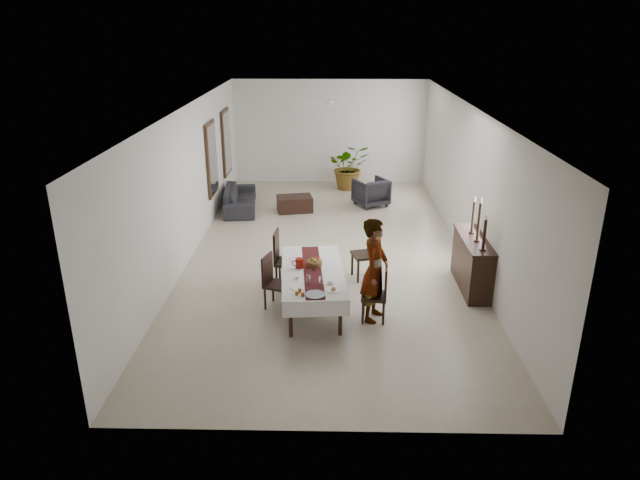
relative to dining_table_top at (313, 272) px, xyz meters
The scene contains 88 objects.
floor 2.71m from the dining_table_top, 84.37° to the left, with size 6.00×12.00×0.00m, color #B6A890.
ceiling 3.65m from the dining_table_top, 84.37° to the left, with size 6.00×12.00×0.02m, color silver.
wall_back 8.67m from the dining_table_top, 88.29° to the left, with size 6.00×0.02×3.20m, color silver.
wall_front 3.52m from the dining_table_top, 85.65° to the right, with size 6.00×0.02×3.20m, color silver.
wall_left 3.90m from the dining_table_top, 136.40° to the left, with size 0.02×12.00×3.20m, color silver.
wall_right 4.28m from the dining_table_top, 38.72° to the left, with size 0.02×12.00×3.20m, color silver.
dining_table_top is the anchor object (origin of this frame).
table_leg_fl 1.18m from the dining_table_top, 106.60° to the right, with size 0.06×0.06×0.65m, color black.
table_leg_fr 1.18m from the dining_table_top, 64.39° to the right, with size 0.06×0.06×0.65m, color black.
table_leg_bl 1.18m from the dining_table_top, 115.61° to the left, with size 0.06×0.06×0.65m, color black.
table_leg_br 1.18m from the dining_table_top, 73.40° to the left, with size 0.06×0.06×0.65m, color black.
tablecloth_top 0.03m from the dining_table_top, ahead, with size 1.09×2.38×0.01m, color white.
tablecloth_drape_left 0.55m from the dining_table_top, behind, with size 0.01×2.38×0.28m, color white.
tablecloth_drape_right 0.55m from the dining_table_top, ahead, with size 0.01×2.38×0.28m, color white.
tablecloth_drape_near 1.19m from the dining_table_top, 85.49° to the right, with size 1.09×0.01×0.28m, color white.
tablecloth_drape_far 1.19m from the dining_table_top, 94.51° to the left, with size 1.09×0.01×0.28m, color white.
table_runner 0.04m from the dining_table_top, ahead, with size 0.32×2.30×0.00m, color #541819.
red_pitcher 0.30m from the dining_table_top, 153.54° to the left, with size 0.14×0.14×0.18m, color maroon.
pitcher_handle 0.36m from the dining_table_top, 160.39° to the left, with size 0.11×0.11×0.02m, color #960C0A.
wine_glass_near 0.62m from the dining_table_top, 75.03° to the right, with size 0.06×0.06×0.16m, color white.
wine_glass_mid 0.53m from the dining_table_top, 95.80° to the right, with size 0.06×0.06×0.16m, color silver.
wine_glass_far 0.13m from the dining_table_top, 49.51° to the left, with size 0.06×0.06×0.16m, color silver.
teacup_right 0.62m from the dining_table_top, 58.93° to the right, with size 0.08×0.08×0.06m, color white.
saucer_right 0.62m from the dining_table_top, 58.93° to the right, with size 0.14×0.14×0.01m, color silver.
teacup_left 0.43m from the dining_table_top, 126.10° to the right, with size 0.08×0.08×0.06m, color white.
saucer_left 0.43m from the dining_table_top, 126.10° to the right, with size 0.14×0.14×0.01m, color white.
plate_near_right 0.88m from the dining_table_top, 65.36° to the right, with size 0.22×0.22×0.01m, color white.
bread_near_right 0.89m from the dining_table_top, 65.36° to the right, with size 0.08×0.08×0.08m, color tan.
plate_near_left 0.75m from the dining_table_top, 107.30° to the right, with size 0.22×0.22×0.01m, color white.
plate_far_left 0.59m from the dining_table_top, 124.70° to the left, with size 0.22×0.22×0.01m, color white.
serving_tray 0.97m from the dining_table_top, 85.49° to the right, with size 0.33×0.33×0.02m, color #3E3F43.
jam_jar_a 1.02m from the dining_table_top, 97.01° to the right, with size 0.06×0.06×0.07m, color maroon.
jam_jar_b 0.99m from the dining_table_top, 102.91° to the right, with size 0.06×0.06×0.07m, color #9A5516.
jam_jar_c 0.89m from the dining_table_top, 101.85° to the right, with size 0.06×0.06×0.07m, color #943F15.
fruit_basket 0.25m from the dining_table_top, 83.20° to the left, with size 0.28×0.28×0.09m, color brown.
fruit_red 0.30m from the dining_table_top, 78.00° to the left, with size 0.08×0.08×0.08m, color maroon.
fruit_green 0.30m from the dining_table_top, 92.46° to the left, with size 0.07×0.07×0.07m, color #588828.
fruit_yellow 0.24m from the dining_table_top, 80.47° to the left, with size 0.08×0.08×0.08m, color gold.
chair_right_near_seat 1.19m from the dining_table_top, 23.89° to the right, with size 0.43×0.43×0.05m, color black.
chair_right_near_leg_fl 1.46m from the dining_table_top, 28.45° to the right, with size 0.04×0.04×0.42m, color black.
chair_right_near_leg_fr 1.37m from the dining_table_top, 14.09° to the right, with size 0.04×0.04×0.42m, color black.
chair_right_near_leg_bl 1.17m from the dining_table_top, 35.69° to the right, with size 0.04×0.04×0.42m, color black.
chair_right_near_leg_br 1.06m from the dining_table_top, 17.22° to the right, with size 0.04×0.04×0.42m, color black.
chair_right_near_back 1.35m from the dining_table_top, 21.30° to the right, with size 0.43×0.04×0.54m, color black.
chair_right_far_seat 1.60m from the dining_table_top, 51.21° to the left, with size 0.48×0.48×0.05m, color black.
chair_right_far_leg_fl 1.72m from the dining_table_top, 41.78° to the left, with size 0.05×0.05×0.47m, color black.
chair_right_far_leg_fr 1.92m from the dining_table_top, 52.60° to the left, with size 0.05×0.05×0.47m, color black.
chair_right_far_leg_bl 1.39m from the dining_table_top, 49.24° to the left, with size 0.05×0.05×0.47m, color black.
chair_right_far_leg_br 1.63m from the dining_table_top, 61.17° to the left, with size 0.05×0.05×0.47m, color black.
chair_right_far_back 1.78m from the dining_table_top, 47.14° to the left, with size 0.48×0.04×0.61m, color black.
chair_left_near_seat 0.67m from the dining_table_top, behind, with size 0.42×0.42×0.05m, color black.
chair_left_near_leg_fl 0.89m from the dining_table_top, 166.34° to the left, with size 0.04×0.04×0.41m, color black.
chair_left_near_leg_fr 0.98m from the dining_table_top, behind, with size 0.04×0.04×0.41m, color black.
chair_left_near_leg_bl 0.63m from the dining_table_top, behind, with size 0.04×0.04×0.41m, color black.
chair_left_near_leg_br 0.74m from the dining_table_top, 154.20° to the right, with size 0.04×0.04×0.41m, color black.
chair_left_near_back 0.81m from the dining_table_top, behind, with size 0.42×0.04×0.53m, color black.
chair_left_far_seat 1.02m from the dining_table_top, 120.61° to the left, with size 0.47×0.47×0.05m, color black.
chair_left_far_leg_fl 1.35m from the dining_table_top, 122.77° to the left, with size 0.05×0.05×0.46m, color black.
chair_left_far_leg_fr 1.09m from the dining_table_top, 136.22° to the left, with size 0.05×0.05×0.46m, color black.
chair_left_far_leg_bl 1.17m from the dining_table_top, 106.37° to the left, with size 0.05×0.05×0.46m, color black.
chair_left_far_leg_br 0.86m from the dining_table_top, 116.89° to the left, with size 0.05×0.05×0.46m, color black.
chair_left_far_back 1.15m from the dining_table_top, 129.45° to the left, with size 0.47×0.04×0.60m, color black.
woman 1.18m from the dining_table_top, 21.53° to the right, with size 0.67×0.44×1.83m, color gray.
sideboard_body 3.16m from the dining_table_top, 15.53° to the left, with size 0.44×1.64×0.99m, color black.
sideboard_top 3.17m from the dining_table_top, 15.53° to the left, with size 0.48×1.71×0.03m, color black.
candlestick_near_base 3.07m from the dining_table_top, ahead, with size 0.11×0.11×0.03m, color black.
candlestick_near_shaft 3.12m from the dining_table_top, ahead, with size 0.05×0.05×0.55m, color black.
candlestick_near_candle 3.20m from the dining_table_top, ahead, with size 0.04×0.04×0.09m, color white.
candlestick_mid_base 3.13m from the dining_table_top, 12.61° to the left, with size 0.11×0.11×0.03m, color black.
candlestick_mid_shaft 3.20m from the dining_table_top, 12.61° to the left, with size 0.05×0.05×0.71m, color black.
candlestick_mid_candle 3.31m from the dining_table_top, 12.61° to the left, with size 0.04×0.04×0.09m, color white.
candlestick_far_base 3.26m from the dining_table_top, 20.21° to the left, with size 0.11×0.11×0.03m, color black.
candlestick_far_shaft 3.31m from the dining_table_top, 20.21° to the left, with size 0.05×0.05×0.60m, color black.
candlestick_far_candle 3.40m from the dining_table_top, 20.21° to the left, with size 0.04×0.04×0.09m, color beige.
sofa 6.08m from the dining_table_top, 111.00° to the left, with size 2.08×0.81×0.61m, color #252328.
armchair 6.26m from the dining_table_top, 76.82° to the left, with size 0.82×0.84×0.77m, color #262327.
coffee_table 5.59m from the dining_table_top, 96.93° to the left, with size 0.93×0.62×0.41m, color black.
potted_plant 7.86m from the dining_table_top, 83.72° to the left, with size 1.25×1.08×1.39m, color #284E1F.
mirror_frame_near 5.60m from the dining_table_top, 119.32° to the left, with size 0.06×1.05×1.85m, color black.
mirror_glass_near 5.58m from the dining_table_top, 119.00° to the left, with size 0.01×0.90×1.70m, color silver.
mirror_frame_far 7.48m from the dining_table_top, 111.36° to the left, with size 0.06×1.05×1.85m, color black.
mirror_glass_far 7.47m from the dining_table_top, 111.10° to the left, with size 0.01×0.90×1.70m, color silver.
fan_rod 6.12m from the dining_table_top, 87.37° to the left, with size 0.04×0.04×0.20m, color silver.
fan_hub 6.04m from the dining_table_top, 87.37° to the left, with size 0.16×0.16×0.08m, color white.
fan_blade_n 6.37m from the dining_table_top, 87.53° to the left, with size 0.10×0.55×0.01m, color silver.
fan_blade_s 5.72m from the dining_table_top, 87.20° to the left, with size 0.10×0.55×0.01m, color white.
fan_blade_e 6.07m from the dining_table_top, 83.82° to the left, with size 0.55×0.10×0.01m, color white.
fan_blade_w 6.04m from the dining_table_top, 90.94° to the left, with size 0.55×0.10×0.01m, color white.
Camera 1 is at (0.07, -11.85, 4.85)m, focal length 32.00 mm.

